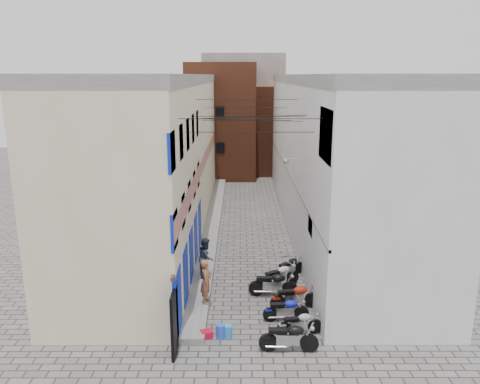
{
  "coord_description": "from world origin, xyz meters",
  "views": [
    {
      "loc": [
        -0.39,
        -14.19,
        8.96
      ],
      "look_at": [
        -0.36,
        9.59,
        3.0
      ],
      "focal_mm": 35.0,
      "sensor_mm": 36.0,
      "label": 1
    }
  ],
  "objects_px": {
    "motorcycle_g": "(290,266)",
    "person_b": "(206,257)",
    "motorcycle_e": "(273,283)",
    "red_crate": "(206,334)",
    "motorcycle_f": "(279,275)",
    "motorcycle_c": "(286,308)",
    "water_jug_far": "(220,331)",
    "water_jug_near": "(228,332)",
    "person_a": "(206,281)",
    "motorcycle_a": "(289,336)",
    "motorcycle_d": "(295,296)",
    "motorcycle_b": "(300,322)"
  },
  "relations": [
    {
      "from": "motorcycle_g",
      "to": "person_b",
      "type": "bearing_deg",
      "value": -121.83
    },
    {
      "from": "motorcycle_e",
      "to": "red_crate",
      "type": "relative_size",
      "value": 4.87
    },
    {
      "from": "motorcycle_e",
      "to": "motorcycle_g",
      "type": "bearing_deg",
      "value": 156.84
    },
    {
      "from": "motorcycle_f",
      "to": "motorcycle_g",
      "type": "bearing_deg",
      "value": 124.98
    },
    {
      "from": "motorcycle_c",
      "to": "water_jug_far",
      "type": "bearing_deg",
      "value": -68.2
    },
    {
      "from": "red_crate",
      "to": "motorcycle_f",
      "type": "bearing_deg",
      "value": 54.08
    },
    {
      "from": "motorcycle_c",
      "to": "water_jug_near",
      "type": "relative_size",
      "value": 3.77
    },
    {
      "from": "person_b",
      "to": "motorcycle_c",
      "type": "bearing_deg",
      "value": -133.88
    },
    {
      "from": "motorcycle_g",
      "to": "person_a",
      "type": "xyz_separation_m",
      "value": [
        -3.6,
        -2.98,
        0.64
      ]
    },
    {
      "from": "motorcycle_a",
      "to": "water_jug_far",
      "type": "height_order",
      "value": "motorcycle_a"
    },
    {
      "from": "motorcycle_c",
      "to": "motorcycle_e",
      "type": "xyz_separation_m",
      "value": [
        -0.34,
        2.04,
        0.09
      ]
    },
    {
      "from": "motorcycle_a",
      "to": "motorcycle_e",
      "type": "xyz_separation_m",
      "value": [
        -0.24,
        4.05,
        0.01
      ]
    },
    {
      "from": "motorcycle_c",
      "to": "motorcycle_g",
      "type": "bearing_deg",
      "value": 168.18
    },
    {
      "from": "motorcycle_f",
      "to": "person_a",
      "type": "distance_m",
      "value": 3.59
    },
    {
      "from": "motorcycle_f",
      "to": "person_b",
      "type": "bearing_deg",
      "value": -130.6
    },
    {
      "from": "motorcycle_f",
      "to": "person_b",
      "type": "height_order",
      "value": "person_b"
    },
    {
      "from": "motorcycle_c",
      "to": "motorcycle_d",
      "type": "height_order",
      "value": "motorcycle_d"
    },
    {
      "from": "person_a",
      "to": "red_crate",
      "type": "relative_size",
      "value": 4.28
    },
    {
      "from": "motorcycle_g",
      "to": "red_crate",
      "type": "xyz_separation_m",
      "value": [
        -3.45,
        -5.13,
        -0.38
      ]
    },
    {
      "from": "motorcycle_c",
      "to": "motorcycle_g",
      "type": "xyz_separation_m",
      "value": [
        0.55,
        3.97,
        0.0
      ]
    },
    {
      "from": "motorcycle_f",
      "to": "person_a",
      "type": "height_order",
      "value": "person_a"
    },
    {
      "from": "motorcycle_a",
      "to": "red_crate",
      "type": "bearing_deg",
      "value": -105.05
    },
    {
      "from": "motorcycle_b",
      "to": "water_jug_far",
      "type": "xyz_separation_m",
      "value": [
        -2.8,
        -0.18,
        -0.24
      ]
    },
    {
      "from": "water_jug_near",
      "to": "motorcycle_a",
      "type": "bearing_deg",
      "value": -22.71
    },
    {
      "from": "water_jug_near",
      "to": "water_jug_far",
      "type": "bearing_deg",
      "value": 180.0
    },
    {
      "from": "motorcycle_a",
      "to": "motorcycle_e",
      "type": "relative_size",
      "value": 0.98
    },
    {
      "from": "person_a",
      "to": "person_b",
      "type": "height_order",
      "value": "person_a"
    },
    {
      "from": "motorcycle_e",
      "to": "motorcycle_f",
      "type": "xyz_separation_m",
      "value": [
        0.33,
        0.78,
        -0.02
      ]
    },
    {
      "from": "red_crate",
      "to": "motorcycle_b",
      "type": "bearing_deg",
      "value": 3.1
    },
    {
      "from": "motorcycle_g",
      "to": "person_b",
      "type": "height_order",
      "value": "person_b"
    },
    {
      "from": "water_jug_near",
      "to": "red_crate",
      "type": "bearing_deg",
      "value": 180.0
    },
    {
      "from": "motorcycle_g",
      "to": "motorcycle_c",
      "type": "bearing_deg",
      "value": -47.03
    },
    {
      "from": "motorcycle_b",
      "to": "person_b",
      "type": "distance_m",
      "value": 5.78
    },
    {
      "from": "motorcycle_g",
      "to": "red_crate",
      "type": "distance_m",
      "value": 6.19
    },
    {
      "from": "motorcycle_g",
      "to": "motorcycle_b",
      "type": "bearing_deg",
      "value": -40.95
    },
    {
      "from": "motorcycle_b",
      "to": "person_b",
      "type": "bearing_deg",
      "value": -151.06
    },
    {
      "from": "motorcycle_a",
      "to": "red_crate",
      "type": "xyz_separation_m",
      "value": [
        -2.8,
        0.85,
        -0.45
      ]
    },
    {
      "from": "person_b",
      "to": "motorcycle_e",
      "type": "bearing_deg",
      "value": -113.28
    },
    {
      "from": "motorcycle_g",
      "to": "person_a",
      "type": "distance_m",
      "value": 4.72
    },
    {
      "from": "water_jug_near",
      "to": "red_crate",
      "type": "distance_m",
      "value": 0.76
    },
    {
      "from": "motorcycle_a",
      "to": "motorcycle_d",
      "type": "bearing_deg",
      "value": 171.39
    },
    {
      "from": "water_jug_far",
      "to": "motorcycle_e",
      "type": "bearing_deg",
      "value": 57.13
    },
    {
      "from": "motorcycle_d",
      "to": "motorcycle_b",
      "type": "bearing_deg",
      "value": -11.95
    },
    {
      "from": "motorcycle_b",
      "to": "person_a",
      "type": "distance_m",
      "value": 4.02
    },
    {
      "from": "motorcycle_d",
      "to": "person_b",
      "type": "relative_size",
      "value": 1.13
    },
    {
      "from": "motorcycle_b",
      "to": "water_jug_far",
      "type": "height_order",
      "value": "motorcycle_b"
    },
    {
      "from": "motorcycle_c",
      "to": "person_b",
      "type": "relative_size",
      "value": 0.98
    },
    {
      "from": "motorcycle_f",
      "to": "person_b",
      "type": "distance_m",
      "value": 3.32
    },
    {
      "from": "motorcycle_e",
      "to": "water_jug_near",
      "type": "bearing_deg",
      "value": -27.77
    },
    {
      "from": "motorcycle_e",
      "to": "red_crate",
      "type": "distance_m",
      "value": 4.12
    }
  ]
}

